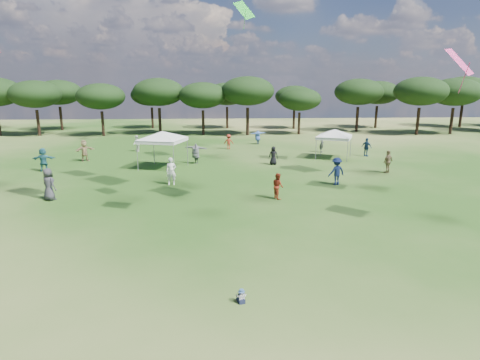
% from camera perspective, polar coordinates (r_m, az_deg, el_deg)
% --- Properties ---
extents(ground, '(140.00, 140.00, 0.00)m').
position_cam_1_polar(ground, '(10.95, 2.70, -23.42)').
color(ground, '#294D17').
rests_on(ground, ground).
extents(tree_line, '(108.78, 17.63, 7.77)m').
position_cam_1_polar(tree_line, '(56.22, -0.07, 12.33)').
color(tree_line, black).
rests_on(tree_line, ground).
extents(tent_left, '(6.14, 6.14, 3.26)m').
position_cam_1_polar(tent_left, '(32.33, -11.00, 6.61)').
color(tent_left, gray).
rests_on(tent_left, ground).
extents(tent_right, '(5.33, 5.33, 2.92)m').
position_cam_1_polar(tent_right, '(37.17, 13.29, 6.85)').
color(tent_right, gray).
rests_on(tent_right, ground).
extents(toddler, '(0.33, 0.36, 0.45)m').
position_cam_1_polar(toddler, '(12.84, 0.19, -16.26)').
color(toddler, '#161B33').
rests_on(toddler, ground).
extents(festival_crowd, '(28.60, 22.98, 1.88)m').
position_cam_1_polar(festival_crowd, '(33.65, -5.01, 3.68)').
color(festival_crowd, white).
rests_on(festival_crowd, ground).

